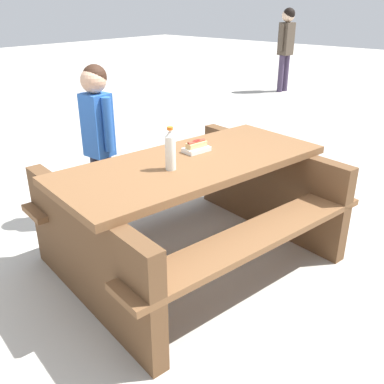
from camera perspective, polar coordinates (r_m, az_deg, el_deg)
The scene contains 6 objects.
ground_plane at distance 3.10m, azimuth 0.00°, elevation -8.87°, with size 30.00×30.00×0.00m, color #B7B2A8.
picnic_table at distance 2.88m, azimuth 0.00°, elevation -1.45°, with size 2.00×1.66×0.75m.
soda_bottle at distance 2.58m, azimuth -2.90°, elevation 5.60°, with size 0.06×0.06×0.27m.
hotdog_tray at distance 2.92m, azimuth 0.58°, elevation 5.99°, with size 0.19×0.13×0.08m.
child_in_coat at distance 3.40m, azimuth -12.44°, elevation 8.62°, with size 0.20×0.31×1.27m.
bystander_adult at distance 8.92m, azimuth 12.45°, elevation 19.25°, with size 0.38×0.25×1.55m.
Camera 1 is at (-1.96, -1.71, 1.70)m, focal length 40.07 mm.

